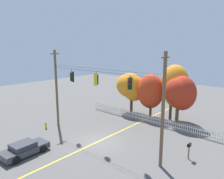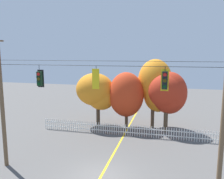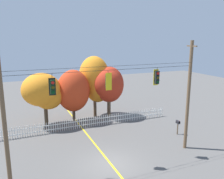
{
  "view_description": "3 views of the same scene",
  "coord_description": "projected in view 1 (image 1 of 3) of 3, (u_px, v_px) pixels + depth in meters",
  "views": [
    {
      "loc": [
        14.11,
        -14.14,
        9.34
      ],
      "look_at": [
        0.26,
        1.75,
        5.13
      ],
      "focal_mm": 33.85,
      "sensor_mm": 36.0,
      "label": 1
    },
    {
      "loc": [
        3.99,
        -12.99,
        7.84
      ],
      "look_at": [
        0.34,
        1.73,
        5.43
      ],
      "focal_mm": 36.91,
      "sensor_mm": 36.0,
      "label": 2
    },
    {
      "loc": [
        -6.18,
        -14.77,
        9.23
      ],
      "look_at": [
        0.86,
        1.78,
        5.3
      ],
      "focal_mm": 37.66,
      "sensor_mm": 36.0,
      "label": 3
    }
  ],
  "objects": [
    {
      "name": "traffic_signal_southbound_primary",
      "position": [
        72.0,
        77.0,
        22.71
      ],
      "size": [
        0.43,
        0.38,
        1.43
      ],
      "color": "black"
    },
    {
      "name": "white_picket_fence",
      "position": [
        147.0,
        119.0,
        26.48
      ],
      "size": [
        18.36,
        0.06,
        1.12
      ],
      "color": "silver",
      "rests_on": "ground"
    },
    {
      "name": "signal_support_span",
      "position": [
        98.0,
        97.0,
        20.46
      ],
      "size": [
        14.11,
        1.1,
        9.09
      ],
      "color": "brown",
      "rests_on": "ground"
    },
    {
      "name": "traffic_signal_westbound_side",
      "position": [
        96.0,
        79.0,
        20.25
      ],
      "size": [
        0.43,
        0.38,
        1.37
      ],
      "color": "black"
    },
    {
      "name": "roadside_mailbox",
      "position": [
        189.0,
        146.0,
        17.79
      ],
      "size": [
        0.25,
        0.44,
        1.44
      ],
      "color": "brown",
      "rests_on": "ground"
    },
    {
      "name": "autumn_oak_far_east",
      "position": [
        175.0,
        87.0,
        26.95
      ],
      "size": [
        3.66,
        3.56,
        7.22
      ],
      "color": "brown",
      "rests_on": "ground"
    },
    {
      "name": "fire_hydrant",
      "position": [
        46.0,
        125.0,
        24.68
      ],
      "size": [
        0.38,
        0.22,
        0.8
      ],
      "color": "gold",
      "rests_on": "ground"
    },
    {
      "name": "traffic_signal_eastbound_side",
      "position": [
        130.0,
        84.0,
        17.7
      ],
      "size": [
        0.43,
        0.38,
        1.37
      ],
      "color": "black"
    },
    {
      "name": "autumn_maple_mid",
      "position": [
        151.0,
        91.0,
        28.3
      ],
      "size": [
        3.64,
        3.12,
        5.9
      ],
      "color": "brown",
      "rests_on": "ground"
    },
    {
      "name": "autumn_maple_far_west",
      "position": [
        180.0,
        93.0,
        25.48
      ],
      "size": [
        3.78,
        3.3,
        6.02
      ],
      "color": "brown",
      "rests_on": "ground"
    },
    {
      "name": "parked_car",
      "position": [
        24.0,
        148.0,
        18.59
      ],
      "size": [
        2.09,
        4.14,
        1.15
      ],
      "color": "#38383D",
      "rests_on": "ground"
    },
    {
      "name": "autumn_maple_near_fence",
      "position": [
        131.0,
        87.0,
        30.3
      ],
      "size": [
        4.28,
        3.55,
        5.74
      ],
      "color": "#473828",
      "rests_on": "ground"
    },
    {
      "name": "ground",
      "position": [
        99.0,
        141.0,
        21.37
      ],
      "size": [
        80.0,
        80.0,
        0.0
      ],
      "primitive_type": "plane",
      "color": "#565451"
    },
    {
      "name": "lane_centerline_stripe",
      "position": [
        99.0,
        141.0,
        21.37
      ],
      "size": [
        0.16,
        36.0,
        0.01
      ],
      "primitive_type": "cube",
      "color": "gold",
      "rests_on": "ground"
    }
  ]
}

